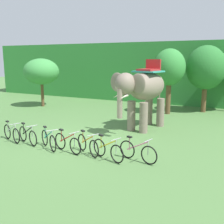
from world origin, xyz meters
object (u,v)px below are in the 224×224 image
object	(u,v)px
bike_teal	(49,140)
bike_white	(12,133)
bike_red	(67,143)
bike_yellow	(108,150)
tree_center_right	(206,68)
bike_black	(28,135)
bike_orange	(88,145)
bike_pink	(138,151)
tree_far_right	(169,68)
elephant	(144,89)
tree_far_left	(41,72)

from	to	relation	value
bike_teal	bike_white	bearing A→B (deg)	178.36
bike_red	bike_yellow	bearing A→B (deg)	-0.33
tree_center_right	bike_black	size ratio (longest dim) A/B	2.92
bike_orange	bike_pink	world-z (taller)	same
bike_red	bike_pink	bearing A→B (deg)	6.41
bike_white	bike_teal	distance (m)	2.25
tree_far_right	elephant	xyz separation A→B (m)	(-0.08, -4.79, -0.99)
elephant	bike_white	bearing A→B (deg)	-134.97
bike_yellow	bike_pink	bearing A→B (deg)	17.66
tree_far_left	bike_yellow	xyz separation A→B (m)	(10.15, -8.04, -2.40)
tree_center_right	bike_pink	distance (m)	11.43
bike_yellow	bike_white	bearing A→B (deg)	179.25
bike_pink	bike_black	bearing A→B (deg)	-177.45
tree_center_right	bike_teal	xyz separation A→B (m)	(-4.74, -11.41, -2.78)
bike_red	bike_pink	distance (m)	3.00
bike_black	bike_yellow	world-z (taller)	same
tree_center_right	tree_far_right	bearing A→B (deg)	-140.24
tree_far_left	bike_yellow	world-z (taller)	tree_far_left
tree_center_right	bike_teal	world-z (taller)	tree_center_right
tree_center_right	bike_white	distance (m)	13.61
tree_far_right	bike_yellow	size ratio (longest dim) A/B	2.77
tree_far_right	bike_black	bearing A→B (deg)	-112.24
bike_yellow	tree_far_right	bearing A→B (deg)	91.67
tree_far_right	bike_black	size ratio (longest dim) A/B	2.77
tree_far_left	tree_center_right	world-z (taller)	tree_center_right
bike_red	tree_far_left	bearing A→B (deg)	135.81
bike_white	tree_far_left	bearing A→B (deg)	122.19
tree_far_left	bike_white	world-z (taller)	tree_far_left
tree_far_left	bike_black	bearing A→B (deg)	-52.98
bike_red	bike_white	bearing A→B (deg)	179.00
tree_far_left	bike_red	distance (m)	11.76
tree_far_right	elephant	size ratio (longest dim) A/B	1.06
bike_white	bike_black	distance (m)	0.96
bike_teal	bike_yellow	size ratio (longest dim) A/B	0.93
tree_far_right	bike_black	distance (m)	10.66
bike_yellow	bike_orange	bearing A→B (deg)	169.43
tree_far_right	elephant	world-z (taller)	tree_far_right
bike_red	elephant	bearing A→B (deg)	72.41
tree_far_left	tree_far_right	distance (m)	10.00
elephant	bike_black	bearing A→B (deg)	-128.85
bike_white	bike_teal	size ratio (longest dim) A/B	1.08
bike_white	bike_yellow	xyz separation A→B (m)	(5.13, -0.07, 0.00)
bike_black	bike_pink	bearing A→B (deg)	2.55
elephant	bike_yellow	distance (m)	5.18
tree_center_right	bike_teal	size ratio (longest dim) A/B	3.15
tree_center_right	bike_white	world-z (taller)	tree_center_right
tree_far_right	bike_orange	world-z (taller)	tree_far_right
bike_white	bike_pink	world-z (taller)	same
bike_white	bike_orange	bearing A→B (deg)	1.72
tree_far_right	bike_orange	distance (m)	9.87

